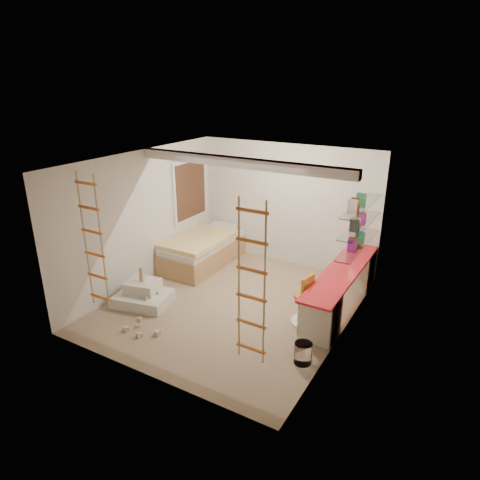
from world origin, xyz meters
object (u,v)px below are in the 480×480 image
Objects in this scene: desk at (341,288)px; bed at (203,250)px; play_platform at (143,295)px; swivel_chair at (307,306)px.

bed is at bearing 173.51° from desk.
bed is at bearing 92.03° from play_platform.
desk is at bearing -6.49° from bed.
swivel_chair is at bearing -21.60° from bed.
bed reaches higher than play_platform.
desk reaches higher than play_platform.
bed is 1.98m from play_platform.
play_platform is (-3.13, -1.61, -0.24)m from desk.
swivel_chair reaches higher than play_platform.
desk is 2.63× the size of play_platform.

